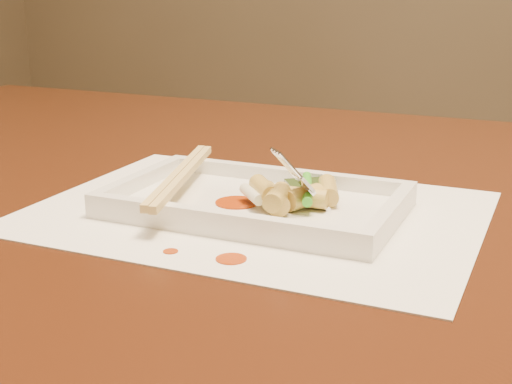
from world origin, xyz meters
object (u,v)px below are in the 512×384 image
at_px(table, 222,265).
at_px(placemat, 256,212).
at_px(fork, 338,125).
at_px(plate_base, 256,207).
at_px(chopstick_a, 177,174).

relative_size(table, placemat, 3.50).
bearing_deg(fork, placemat, -165.58).
height_order(placemat, fork, fork).
bearing_deg(plate_base, chopstick_a, 180.00).
height_order(table, fork, fork).
xyz_separation_m(table, fork, (0.15, -0.07, 0.18)).
relative_size(table, fork, 10.00).
xyz_separation_m(plate_base, chopstick_a, (-0.08, 0.00, 0.02)).
height_order(placemat, plate_base, plate_base).
distance_m(table, placemat, 0.16).
xyz_separation_m(chopstick_a, fork, (0.15, 0.02, 0.06)).
height_order(table, placemat, placemat).
distance_m(placemat, plate_base, 0.00).
bearing_deg(chopstick_a, table, 89.89).
xyz_separation_m(table, placemat, (0.08, -0.09, 0.10)).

